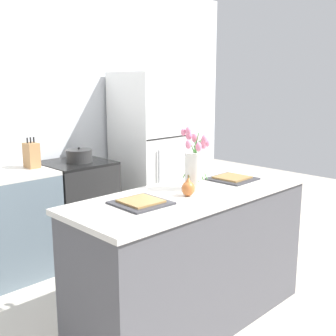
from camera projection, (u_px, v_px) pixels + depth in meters
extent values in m
plane|color=beige|center=(193.00, 321.00, 2.98)|extent=(10.00, 10.00, 0.00)
cube|color=silver|center=(42.00, 114.00, 4.10)|extent=(5.20, 0.08, 2.70)
cube|color=#4C4C51|center=(193.00, 261.00, 2.89)|extent=(1.76, 0.62, 0.92)
cube|color=beige|center=(194.00, 194.00, 2.79)|extent=(1.80, 0.66, 0.03)
cube|color=black|center=(78.00, 209.00, 4.08)|extent=(0.60, 0.60, 0.89)
cube|color=black|center=(76.00, 163.00, 3.98)|extent=(0.60, 0.60, 0.02)
cube|color=black|center=(96.00, 220.00, 3.87)|extent=(0.42, 0.01, 0.29)
cube|color=white|center=(150.00, 154.00, 4.64)|extent=(0.68, 0.64, 1.76)
cube|color=black|center=(171.00, 137.00, 4.37)|extent=(0.67, 0.01, 0.01)
cylinder|color=#B2B5B7|center=(159.00, 187.00, 4.33)|extent=(0.02, 0.02, 0.76)
cylinder|color=silver|center=(195.00, 171.00, 2.80)|extent=(0.13, 0.13, 0.25)
cylinder|color=#4C9342|center=(198.00, 164.00, 2.81)|extent=(0.09, 0.02, 0.21)
ellipsoid|color=pink|center=(204.00, 145.00, 2.81)|extent=(0.04, 0.04, 0.06)
cylinder|color=#4C9342|center=(195.00, 161.00, 2.80)|extent=(0.04, 0.04, 0.26)
ellipsoid|color=pink|center=(195.00, 138.00, 2.79)|extent=(0.04, 0.04, 0.06)
cylinder|color=#4C9342|center=(194.00, 159.00, 2.80)|extent=(0.03, 0.12, 0.26)
ellipsoid|color=pink|center=(189.00, 135.00, 2.82)|extent=(0.04, 0.04, 0.07)
cylinder|color=#4C9342|center=(193.00, 157.00, 2.78)|extent=(0.09, 0.11, 0.30)
ellipsoid|color=pink|center=(183.00, 132.00, 2.76)|extent=(0.03, 0.03, 0.05)
cylinder|color=#4C9342|center=(193.00, 157.00, 2.78)|extent=(0.07, 0.05, 0.32)
ellipsoid|color=pink|center=(188.00, 131.00, 2.74)|extent=(0.04, 0.04, 0.06)
cylinder|color=#4C9342|center=(192.00, 163.00, 2.77)|extent=(0.10, 0.02, 0.23)
ellipsoid|color=pink|center=(188.00, 144.00, 2.71)|extent=(0.04, 0.04, 0.06)
cylinder|color=#4C9342|center=(197.00, 165.00, 2.76)|extent=(0.03, 0.07, 0.21)
ellipsoid|color=pink|center=(199.00, 147.00, 2.71)|extent=(0.04, 0.04, 0.06)
cylinder|color=#4C9342|center=(197.00, 160.00, 2.78)|extent=(0.01, 0.13, 0.25)
ellipsoid|color=pink|center=(204.00, 139.00, 2.71)|extent=(0.04, 0.04, 0.06)
cylinder|color=#4C9342|center=(200.00, 163.00, 2.79)|extent=(0.07, 0.07, 0.23)
ellipsoid|color=pink|center=(207.00, 143.00, 2.76)|extent=(0.03, 0.03, 0.05)
ellipsoid|color=#C66B33|center=(188.00, 189.00, 2.66)|extent=(0.08, 0.08, 0.10)
cone|color=#C66B33|center=(188.00, 180.00, 2.65)|extent=(0.05, 0.05, 0.04)
cylinder|color=brown|center=(188.00, 176.00, 2.65)|extent=(0.01, 0.01, 0.02)
cube|color=#333338|center=(141.00, 203.00, 2.50)|extent=(0.31, 0.31, 0.01)
cube|color=#A37A42|center=(141.00, 201.00, 2.50)|extent=(0.22, 0.22, 0.01)
cube|color=#333338|center=(232.00, 179.00, 3.11)|extent=(0.31, 0.31, 0.01)
cube|color=#A37A42|center=(232.00, 177.00, 3.11)|extent=(0.22, 0.22, 0.01)
cylinder|color=#2D2D2D|center=(79.00, 157.00, 3.95)|extent=(0.24, 0.24, 0.11)
cylinder|color=#2D2D2D|center=(79.00, 150.00, 3.94)|extent=(0.25, 0.25, 0.01)
sphere|color=black|center=(79.00, 148.00, 3.94)|extent=(0.02, 0.02, 0.02)
cube|color=#A37547|center=(32.00, 155.00, 3.69)|extent=(0.10, 0.14, 0.22)
cylinder|color=black|center=(27.00, 140.00, 3.64)|extent=(0.01, 0.01, 0.05)
cylinder|color=black|center=(31.00, 140.00, 3.66)|extent=(0.01, 0.01, 0.05)
cylinder|color=black|center=(34.00, 140.00, 3.68)|extent=(0.01, 0.01, 0.05)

